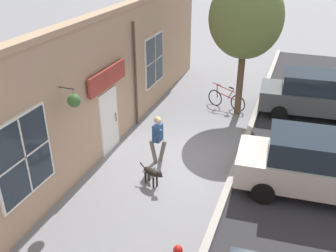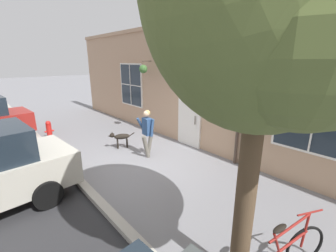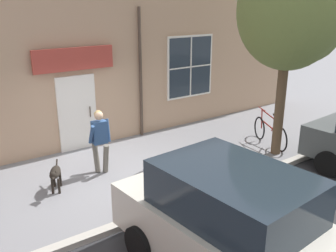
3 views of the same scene
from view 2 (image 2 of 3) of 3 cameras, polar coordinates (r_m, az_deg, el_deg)
The scene contains 5 objects.
ground_plane at distance 7.23m, azimuth -6.22°, elevation -9.10°, with size 90.00×90.00×0.00m, color gray.
storefront_facade at distance 8.14m, azimuth 7.06°, elevation 10.13°, with size 0.95×18.00×4.44m.
pedestrian_walking at distance 7.32m, azimuth -5.27°, elevation -0.89°, with size 0.55×0.58×1.58m.
dog_on_leash at distance 8.32m, azimuth -11.99°, elevation -2.76°, with size 0.91×0.47×0.63m.
fire_hydrant at distance 10.24m, azimuth -27.96°, elevation -0.88°, with size 0.34×0.20×0.77m.
Camera 2 is at (3.68, 5.39, 3.10)m, focal length 24.00 mm.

